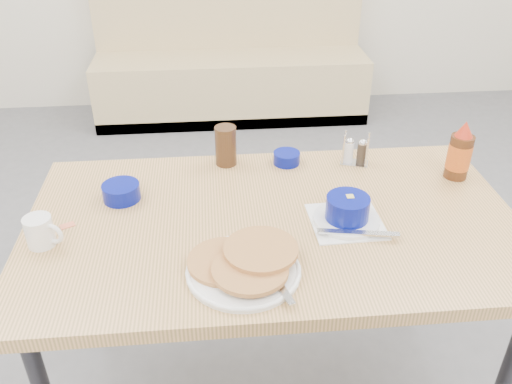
{
  "coord_description": "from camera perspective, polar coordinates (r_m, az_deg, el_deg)",
  "views": [
    {
      "loc": [
        -0.17,
        -1.01,
        1.64
      ],
      "look_at": [
        -0.05,
        0.3,
        0.82
      ],
      "focal_mm": 38.0,
      "sensor_mm": 36.0,
      "label": 1
    }
  ],
  "objects": [
    {
      "name": "amber_tumbler",
      "position": [
        1.79,
        -3.2,
        4.89
      ],
      "size": [
        0.09,
        0.09,
        0.13
      ],
      "primitive_type": "cylinder",
      "rotation": [
        0.0,
        0.0,
        -0.35
      ],
      "color": "#3C2413",
      "rests_on": "dining_table"
    },
    {
      "name": "creamer_bowl",
      "position": [
        1.67,
        -14.0,
        0.01
      ],
      "size": [
        0.11,
        0.11,
        0.05
      ],
      "rotation": [
        0.0,
        0.0,
        -0.23
      ],
      "color": "#050F78",
      "rests_on": "dining_table"
    },
    {
      "name": "butter_bowl",
      "position": [
        1.82,
        3.24,
        3.59
      ],
      "size": [
        0.09,
        0.09,
        0.04
      ],
      "rotation": [
        0.0,
        0.0,
        -0.24
      ],
      "color": "#050F78",
      "rests_on": "dining_table"
    },
    {
      "name": "pancake_plate",
      "position": [
        1.35,
        -1.22,
        -7.71
      ],
      "size": [
        0.28,
        0.28,
        0.05
      ],
      "rotation": [
        0.0,
        0.0,
        -0.03
      ],
      "color": "white",
      "rests_on": "dining_table"
    },
    {
      "name": "coffee_mug",
      "position": [
        1.53,
        -21.73,
        -3.86
      ],
      "size": [
        0.11,
        0.07,
        0.08
      ],
      "rotation": [
        0.0,
        0.0,
        -0.39
      ],
      "color": "white",
      "rests_on": "dining_table"
    },
    {
      "name": "dining_table",
      "position": [
        1.58,
        1.82,
        -4.7
      ],
      "size": [
        1.4,
        0.8,
        0.76
      ],
      "color": "tan",
      "rests_on": "ground"
    },
    {
      "name": "syrup_bottle",
      "position": [
        1.82,
        20.64,
        3.81
      ],
      "size": [
        0.07,
        0.07,
        0.19
      ],
      "rotation": [
        0.0,
        0.0,
        0.3
      ],
      "color": "#47230F",
      "rests_on": "dining_table"
    },
    {
      "name": "grits_setting",
      "position": [
        1.53,
        9.59,
        -2.08
      ],
      "size": [
        0.23,
        0.21,
        0.08
      ],
      "rotation": [
        0.0,
        0.0,
        0.04
      ],
      "color": "white",
      "rests_on": "dining_table"
    },
    {
      "name": "sugar_wrapper",
      "position": [
        1.6,
        -19.23,
        -3.34
      ],
      "size": [
        0.05,
        0.04,
        0.0
      ],
      "primitive_type": "cube",
      "rotation": [
        0.0,
        0.0,
        0.46
      ],
      "color": "#ED724F",
      "rests_on": "dining_table"
    },
    {
      "name": "booth_bench",
      "position": [
        4.01,
        -2.69,
        13.1
      ],
      "size": [
        1.9,
        0.56,
        1.22
      ],
      "color": "tan",
      "rests_on": "ground"
    },
    {
      "name": "condiment_caddy",
      "position": [
        1.83,
        10.38,
        4.03
      ],
      "size": [
        0.1,
        0.08,
        0.11
      ],
      "rotation": [
        0.0,
        0.0,
        -0.33
      ],
      "color": "silver",
      "rests_on": "dining_table"
    }
  ]
}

